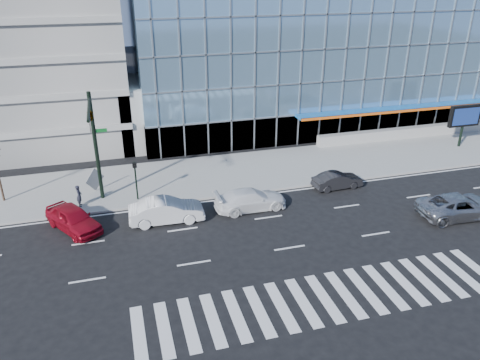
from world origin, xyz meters
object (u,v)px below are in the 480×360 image
at_px(traffic_signal, 92,126).
at_px(white_sedan, 166,211).
at_px(red_sedan, 73,219).
at_px(tilted_panel, 95,179).
at_px(pedestrian, 79,196).
at_px(silver_suv, 459,206).
at_px(ped_signal_post, 135,175).
at_px(white_suv, 251,199).
at_px(marquee_sign, 465,117).
at_px(dark_sedan, 337,180).

bearing_deg(traffic_signal, white_sedan, -37.59).
bearing_deg(red_sedan, tilted_panel, 43.13).
bearing_deg(pedestrian, silver_suv, -109.32).
xyz_separation_m(ped_signal_post, pedestrian, (-4.05, 0.12, -1.19)).
distance_m(traffic_signal, pedestrian, 5.46).
bearing_deg(silver_suv, traffic_signal, 75.12).
bearing_deg(white_suv, marquee_sign, -76.42).
distance_m(white_suv, red_sedan, 12.03).
bearing_deg(ped_signal_post, marquee_sign, 5.71).
bearing_deg(traffic_signal, marquee_sign, 5.92).
height_order(traffic_signal, ped_signal_post, traffic_signal).
relative_size(white_suv, tilted_panel, 3.98).
bearing_deg(ped_signal_post, silver_suv, -21.60).
xyz_separation_m(marquee_sign, pedestrian, (-34.55, -2.93, -2.11)).
xyz_separation_m(ped_signal_post, white_suv, (7.67, -3.40, -1.39)).
relative_size(ped_signal_post, pedestrian, 1.86).
xyz_separation_m(red_sedan, pedestrian, (0.31, 3.08, 0.15)).
height_order(marquee_sign, silver_suv, marquee_sign).
bearing_deg(dark_sedan, marquee_sign, -74.90).
relative_size(silver_suv, pedestrian, 3.59).
bearing_deg(white_sedan, dark_sedan, -80.74).
xyz_separation_m(silver_suv, pedestrian, (-25.24, 8.51, 0.15)).
xyz_separation_m(traffic_signal, white_sedan, (4.17, -3.21, -5.34)).
distance_m(silver_suv, white_suv, 14.41).
relative_size(traffic_signal, red_sedan, 1.70).
bearing_deg(pedestrian, white_suv, -107.40).
height_order(ped_signal_post, red_sedan, ped_signal_post).
distance_m(marquee_sign, white_suv, 23.84).
xyz_separation_m(white_sedan, red_sedan, (-6.03, 0.62, -0.03)).
bearing_deg(ped_signal_post, white_suv, -23.90).
relative_size(silver_suv, white_sedan, 1.15).
bearing_deg(white_suv, dark_sedan, -81.24).
distance_m(red_sedan, pedestrian, 3.10).
distance_m(ped_signal_post, pedestrian, 4.22).
distance_m(red_sedan, tilted_panel, 5.62).
height_order(white_suv, red_sedan, red_sedan).
height_order(traffic_signal, pedestrian, traffic_signal).
bearing_deg(silver_suv, white_suv, 73.55).
xyz_separation_m(ped_signal_post, marquee_sign, (30.50, 3.05, 0.93)).
xyz_separation_m(silver_suv, red_sedan, (-25.54, 5.43, -0.00)).
height_order(silver_suv, dark_sedan, silver_suv).
height_order(silver_suv, red_sedan, silver_suv).
xyz_separation_m(ped_signal_post, tilted_panel, (-2.96, 2.47, -1.07)).
xyz_separation_m(marquee_sign, white_sedan, (-28.83, -6.63, -2.24)).
bearing_deg(dark_sedan, pedestrian, 80.92).
height_order(dark_sedan, red_sedan, red_sedan).
bearing_deg(silver_suv, dark_sedan, 46.76).
bearing_deg(tilted_panel, red_sedan, -147.13).
bearing_deg(ped_signal_post, red_sedan, -145.79).
height_order(white_suv, tilted_panel, tilted_panel).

